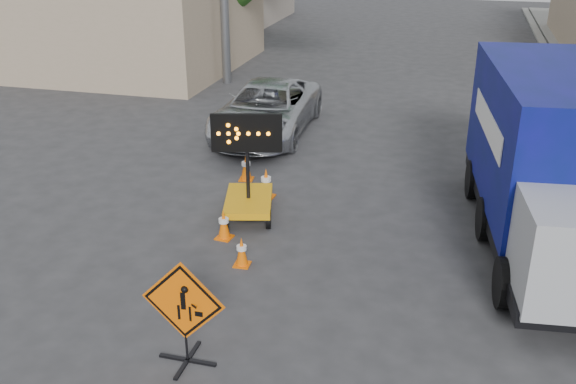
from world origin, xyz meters
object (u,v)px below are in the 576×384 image
at_px(pickup_truck, 267,109).
at_px(construction_sign, 184,311).
at_px(box_truck, 548,172).
at_px(arrow_board, 248,194).

bearing_deg(pickup_truck, construction_sign, -81.17).
xyz_separation_m(construction_sign, pickup_truck, (-2.12, 11.46, -0.15)).
bearing_deg(box_truck, pickup_truck, 137.19).
xyz_separation_m(construction_sign, arrow_board, (-0.73, 5.35, -0.38)).
bearing_deg(box_truck, construction_sign, -141.53).
bearing_deg(pickup_truck, box_truck, -37.90).
height_order(pickup_truck, box_truck, box_truck).
relative_size(construction_sign, box_truck, 0.23).
height_order(arrow_board, box_truck, box_truck).
relative_size(arrow_board, pickup_truck, 0.43).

